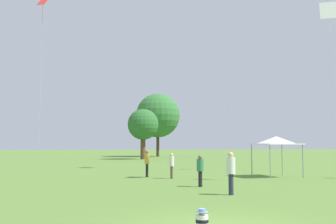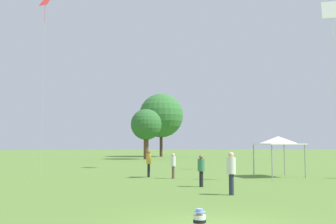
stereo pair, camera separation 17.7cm
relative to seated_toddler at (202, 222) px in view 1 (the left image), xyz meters
name	(u,v)px [view 1 (the left image)]	position (x,y,z in m)	size (l,w,h in m)	color
seated_toddler	(202,222)	(0.00, 0.00, 0.00)	(0.47, 0.55, 0.56)	brown
person_standing_0	(200,168)	(2.84, 9.94, 0.75)	(0.48, 0.48, 1.64)	black
person_standing_4	(231,169)	(3.25, 6.54, 0.88)	(0.45, 0.45, 1.86)	#282D42
person_standing_5	(172,163)	(2.40, 15.01, 0.75)	(0.32, 0.32, 1.62)	brown
person_standing_7	(147,161)	(1.02, 16.43, 0.87)	(0.46, 0.46, 1.80)	black
canopy_tent	(276,141)	(9.68, 14.95, 2.21)	(2.93, 2.93, 2.74)	white
kite_2	(330,14)	(11.25, 10.77, 9.78)	(1.20, 0.81, 10.80)	white
kite_4	(43,12)	(-6.35, 19.82, 11.77)	(0.88, 0.81, 13.08)	red
distant_tree_0	(143,125)	(5.04, 47.62, 4.83)	(4.57, 4.57, 7.41)	brown
distant_tree_1	(158,116)	(9.29, 59.19, 7.09)	(7.86, 7.86, 11.26)	#473323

